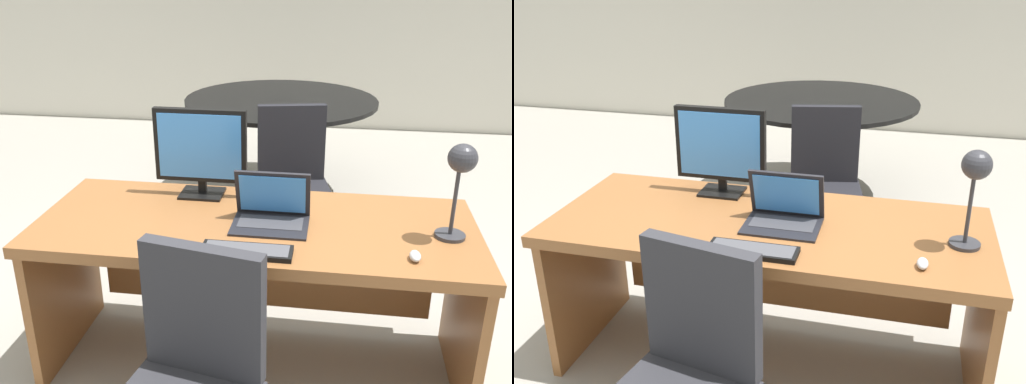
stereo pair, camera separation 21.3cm
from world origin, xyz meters
The scene contains 9 objects.
ground centered at (0.00, 1.50, 0.00)m, with size 12.00×12.00×0.00m, color gray.
desk centered at (0.00, 0.04, 0.55)m, with size 1.85×0.75×0.73m.
monitor centered at (-0.29, 0.26, 0.96)m, with size 0.43×0.16×0.41m.
laptop centered at (0.07, 0.01, 0.80)m, with size 0.32×0.24×0.22m.
keyboard centered at (0.01, -0.28, 0.74)m, with size 0.35×0.11×0.02m.
mouse centered at (0.63, -0.24, 0.75)m, with size 0.04×0.07×0.03m.
desk_lamp centered at (0.79, -0.05, 1.02)m, with size 0.12×0.14×0.40m.
meeting_table centered at (-0.12, 2.09, 0.59)m, with size 1.46×1.46×0.78m.
meeting_chair_near centered at (0.06, 1.22, 0.35)m, with size 0.56×0.57×0.91m.
Camera 1 is at (0.33, -2.14, 1.76)m, focal length 39.77 mm.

